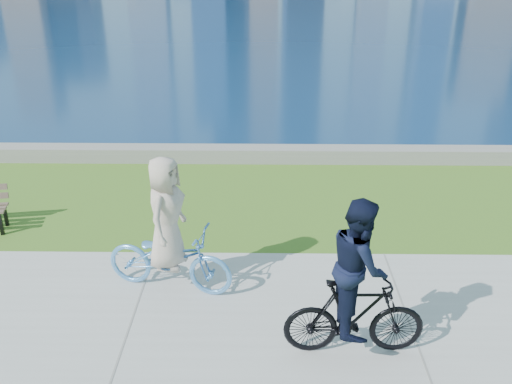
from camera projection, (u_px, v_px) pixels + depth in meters
ground at (134, 314)px, 8.38m from camera, size 320.00×320.00×0.00m
concrete_path at (134, 314)px, 8.38m from camera, size 80.00×3.50×0.02m
seawall at (186, 154)px, 13.95m from camera, size 90.00×0.50×0.35m
cyclist_woman at (168, 242)px, 8.65m from camera, size 1.17×2.13×2.19m
cyclist_man at (356, 292)px, 7.24m from camera, size 0.70×1.85×2.24m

